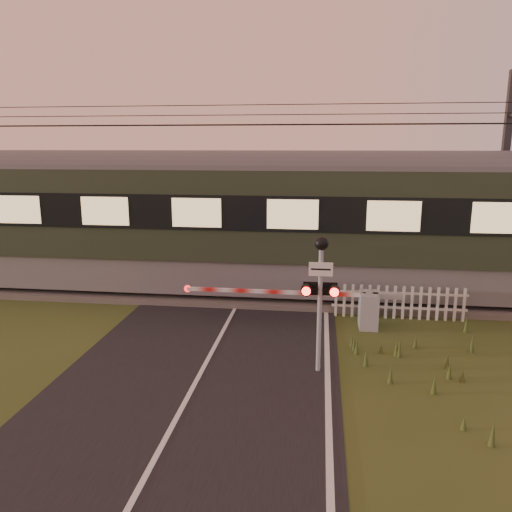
# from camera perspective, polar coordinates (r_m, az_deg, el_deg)

# --- Properties ---
(ground) EXTENTS (160.00, 160.00, 0.00)m
(ground) POSITION_cam_1_polar(r_m,az_deg,el_deg) (10.90, -6.85, -14.14)
(ground) COLOR #34451A
(ground) RESTS_ON ground
(road) EXTENTS (6.00, 140.00, 0.03)m
(road) POSITION_cam_1_polar(r_m,az_deg,el_deg) (10.69, -7.07, -14.64)
(road) COLOR black
(road) RESTS_ON ground
(track_bed) EXTENTS (140.00, 3.40, 0.39)m
(track_bed) POSITION_cam_1_polar(r_m,az_deg,el_deg) (16.82, -1.45, -4.08)
(track_bed) COLOR #47423D
(track_bed) RESTS_ON ground
(overhead_wires) EXTENTS (120.00, 0.62, 0.62)m
(overhead_wires) POSITION_cam_1_polar(r_m,az_deg,el_deg) (16.14, -1.56, 15.55)
(overhead_wires) COLOR black
(overhead_wires) RESTS_ON ground
(boom_gate) EXTENTS (6.04, 0.75, 1.00)m
(boom_gate) POSITION_cam_1_polar(r_m,az_deg,el_deg) (13.96, 11.57, -5.78)
(boom_gate) COLOR gray
(boom_gate) RESTS_ON ground
(crossing_signal) EXTENTS (0.77, 0.34, 3.02)m
(crossing_signal) POSITION_cam_1_polar(r_m,az_deg,el_deg) (10.66, 7.38, -2.78)
(crossing_signal) COLOR gray
(crossing_signal) RESTS_ON ground
(picket_fence) EXTENTS (3.80, 0.08, 0.97)m
(picket_fence) POSITION_cam_1_polar(r_m,az_deg,el_deg) (14.88, 16.02, -5.11)
(picket_fence) COLOR silver
(picket_fence) RESTS_ON ground
(catenary_mast) EXTENTS (0.23, 2.46, 7.31)m
(catenary_mast) POSITION_cam_1_polar(r_m,az_deg,el_deg) (19.20, 26.43, 8.02)
(catenary_mast) COLOR #2D2D30
(catenary_mast) RESTS_ON ground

